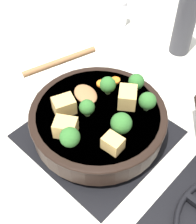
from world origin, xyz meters
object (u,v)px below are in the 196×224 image
at_px(pepper_mill, 185,22).
at_px(skillet_pan, 99,119).
at_px(wooden_spoon, 71,76).
at_px(salt_shaker, 122,13).

bearing_deg(pepper_mill, skillet_pan, 6.21).
bearing_deg(wooden_spoon, skillet_pan, 74.58).
bearing_deg(skillet_pan, wooden_spoon, -105.42).
bearing_deg(pepper_mill, wooden_spoon, -12.04).
xyz_separation_m(skillet_pan, salt_shaker, (-0.40, -0.27, -0.02)).
distance_m(wooden_spoon, pepper_mill, 0.38).
distance_m(skillet_pan, wooden_spoon, 0.13).
xyz_separation_m(pepper_mill, salt_shaker, (0.01, -0.22, -0.06)).
relative_size(skillet_pan, pepper_mill, 1.78).
bearing_deg(skillet_pan, pepper_mill, -173.79).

